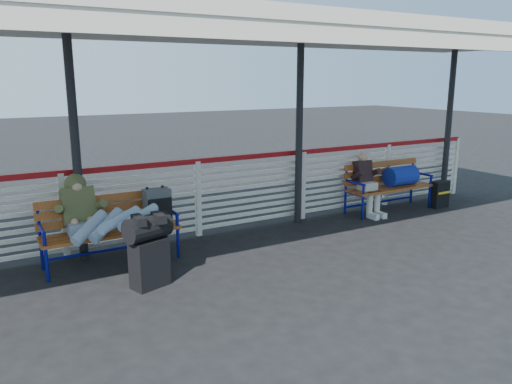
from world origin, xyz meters
TOP-DOWN VIEW (x-y plane):
  - ground at (0.00, 0.00)m, footprint 60.00×60.00m
  - fence at (0.00, 1.90)m, footprint 12.08×0.08m
  - canopy at (-0.00, 0.87)m, footprint 12.60×3.60m
  - luggage_stack at (-1.31, 0.35)m, footprint 0.60×0.45m
  - bench_left at (-1.27, 1.38)m, footprint 1.80×0.56m
  - bench_right at (3.86, 1.54)m, footprint 1.80×0.56m
  - traveler_man at (-1.65, 1.04)m, footprint 0.94×1.64m
  - companion_person at (3.17, 1.54)m, footprint 0.32×0.66m
  - suitcase_side at (4.77, 1.24)m, footprint 0.37×0.23m

SIDE VIEW (x-z plane):
  - ground at x=0.00m, z-range 0.00..0.00m
  - suitcase_side at x=4.77m, z-range 0.00..0.51m
  - luggage_stack at x=-1.31m, z-range 0.04..0.93m
  - companion_person at x=3.17m, z-range 0.02..1.17m
  - bench_right at x=3.86m, z-range 0.15..1.07m
  - bench_left at x=-1.27m, z-range 0.13..1.09m
  - fence at x=0.00m, z-range 0.04..1.28m
  - traveler_man at x=-1.65m, z-range 0.34..1.11m
  - canopy at x=0.00m, z-range 1.46..4.62m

